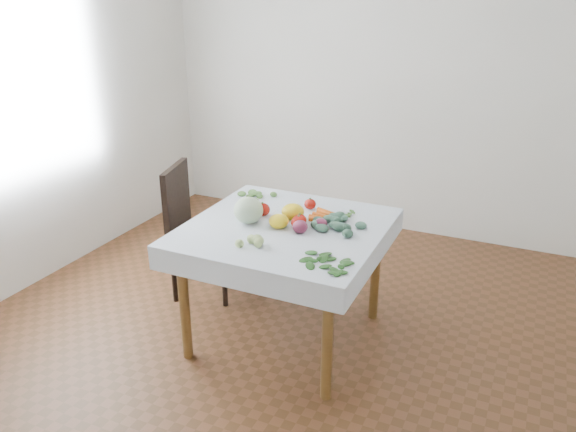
{
  "coord_description": "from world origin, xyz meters",
  "views": [
    {
      "loc": [
        1.27,
        -2.74,
        2.04
      ],
      "look_at": [
        0.02,
        0.0,
        0.82
      ],
      "focal_mm": 35.0,
      "sensor_mm": 36.0,
      "label": 1
    }
  ],
  "objects_px": {
    "heirloom_back": "(293,212)",
    "carrot_bunch": "(328,217)",
    "cabbage": "(248,210)",
    "chair": "(192,222)",
    "table": "(285,242)"
  },
  "relations": [
    {
      "from": "chair",
      "to": "table",
      "type": "bearing_deg",
      "value": -17.46
    },
    {
      "from": "heirloom_back",
      "to": "table",
      "type": "bearing_deg",
      "value": -88.32
    },
    {
      "from": "chair",
      "to": "cabbage",
      "type": "bearing_deg",
      "value": -26.55
    },
    {
      "from": "cabbage",
      "to": "heirloom_back",
      "type": "distance_m",
      "value": 0.27
    },
    {
      "from": "chair",
      "to": "heirloom_back",
      "type": "distance_m",
      "value": 0.89
    },
    {
      "from": "chair",
      "to": "heirloom_back",
      "type": "bearing_deg",
      "value": -10.19
    },
    {
      "from": "chair",
      "to": "heirloom_back",
      "type": "relative_size",
      "value": 6.84
    },
    {
      "from": "heirloom_back",
      "to": "carrot_bunch",
      "type": "bearing_deg",
      "value": 24.8
    },
    {
      "from": "table",
      "to": "heirloom_back",
      "type": "bearing_deg",
      "value": 91.68
    },
    {
      "from": "heirloom_back",
      "to": "carrot_bunch",
      "type": "height_order",
      "value": "heirloom_back"
    },
    {
      "from": "heirloom_back",
      "to": "carrot_bunch",
      "type": "relative_size",
      "value": 0.66
    },
    {
      "from": "table",
      "to": "heirloom_back",
      "type": "xyz_separation_m",
      "value": [
        -0.0,
        0.11,
        0.15
      ]
    },
    {
      "from": "chair",
      "to": "carrot_bunch",
      "type": "bearing_deg",
      "value": -3.36
    },
    {
      "from": "table",
      "to": "heirloom_back",
      "type": "relative_size",
      "value": 7.3
    },
    {
      "from": "cabbage",
      "to": "carrot_bunch",
      "type": "bearing_deg",
      "value": 31.28
    }
  ]
}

